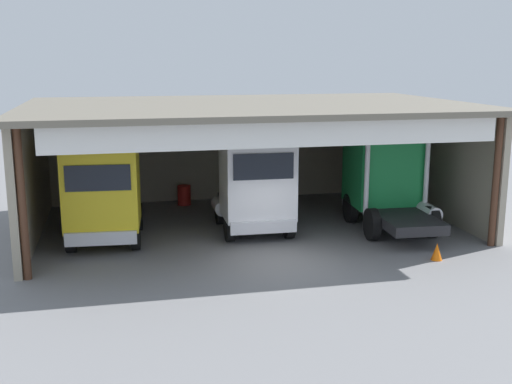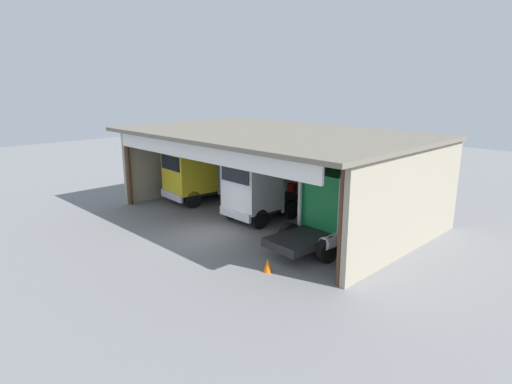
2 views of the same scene
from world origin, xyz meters
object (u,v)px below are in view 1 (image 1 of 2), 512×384
at_px(truck_white_center_bay, 255,183).
at_px(truck_green_center_left_bay, 387,181).
at_px(tool_cart, 279,190).
at_px(oil_drum, 184,195).
at_px(traffic_cone, 437,252).
at_px(truck_yellow_left_bay, 103,192).

xyz_separation_m(truck_white_center_bay, truck_green_center_left_bay, (5.13, -0.06, -0.14)).
distance_m(truck_green_center_left_bay, tool_cart, 6.09).
distance_m(truck_green_center_left_bay, oil_drum, 9.04).
xyz_separation_m(truck_green_center_left_bay, traffic_cone, (-0.09, -4.20, -1.51)).
bearing_deg(truck_green_center_left_bay, traffic_cone, -87.64).
bearing_deg(oil_drum, traffic_cone, -53.65).
bearing_deg(tool_cart, oil_drum, 178.29).
height_order(tool_cart, traffic_cone, tool_cart).
bearing_deg(truck_white_center_bay, truck_yellow_left_bay, 2.40).
xyz_separation_m(tool_cart, traffic_cone, (2.72, -9.45, -0.22)).
distance_m(truck_white_center_bay, oil_drum, 5.87).
relative_size(truck_yellow_left_bay, truck_white_center_bay, 1.05).
relative_size(tool_cart, traffic_cone, 1.79).
xyz_separation_m(truck_green_center_left_bay, oil_drum, (-7.14, 5.37, -1.36)).
xyz_separation_m(truck_white_center_bay, tool_cart, (2.31, 5.18, -1.43)).
height_order(truck_yellow_left_bay, tool_cart, truck_yellow_left_bay).
relative_size(truck_green_center_left_bay, traffic_cone, 9.57).
bearing_deg(tool_cart, truck_green_center_left_bay, -61.77).
relative_size(truck_white_center_bay, oil_drum, 5.89).
bearing_deg(traffic_cone, tool_cart, 106.08).
relative_size(truck_green_center_left_bay, oil_drum, 6.23).
distance_m(truck_white_center_bay, tool_cart, 5.85).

